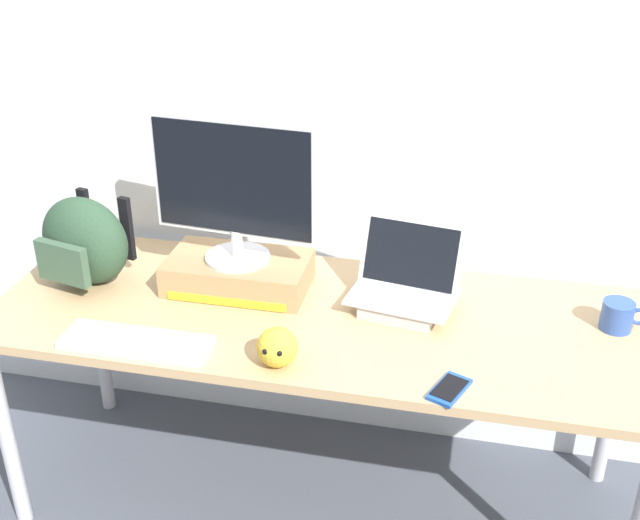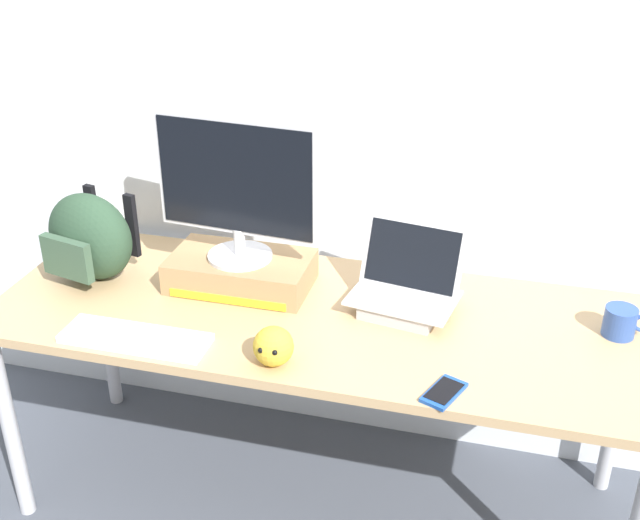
{
  "view_description": "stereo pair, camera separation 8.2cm",
  "coord_description": "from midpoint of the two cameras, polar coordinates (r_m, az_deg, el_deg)",
  "views": [
    {
      "loc": [
        0.45,
        -1.99,
        1.97
      ],
      "look_at": [
        0.0,
        0.0,
        0.92
      ],
      "focal_mm": 44.33,
      "sensor_mm": 36.0,
      "label": 1
    },
    {
      "loc": [
        0.53,
        -1.97,
        1.97
      ],
      "look_at": [
        0.0,
        0.0,
        0.92
      ],
      "focal_mm": 44.33,
      "sensor_mm": 36.0,
      "label": 2
    }
  ],
  "objects": [
    {
      "name": "messenger_backpack",
      "position": [
        2.61,
        -17.5,
        1.29
      ],
      "size": [
        0.34,
        0.28,
        0.29
      ],
      "rotation": [
        0.0,
        0.0,
        -0.23
      ],
      "color": "#28422D",
      "rests_on": "desk"
    },
    {
      "name": "cell_phone",
      "position": [
        2.08,
        8.2,
        -9.22
      ],
      "size": [
        0.12,
        0.15,
        0.01
      ],
      "rotation": [
        0.0,
        0.0,
        -0.38
      ],
      "color": "#19479E",
      "rests_on": "desk"
    },
    {
      "name": "desk",
      "position": [
        2.41,
        -0.97,
        -5.2
      ],
      "size": [
        1.99,
        0.74,
        0.74
      ],
      "color": "tan",
      "rests_on": "ground"
    },
    {
      "name": "plush_toy",
      "position": [
        2.13,
        -4.21,
        -6.31
      ],
      "size": [
        0.11,
        0.11,
        0.11
      ],
      "color": "gold",
      "rests_on": "desk"
    },
    {
      "name": "external_keyboard",
      "position": [
        2.29,
        -14.12,
        -5.76
      ],
      "size": [
        0.43,
        0.14,
        0.02
      ],
      "rotation": [
        0.0,
        0.0,
        0.0
      ],
      "color": "white",
      "rests_on": "desk"
    },
    {
      "name": "back_wall",
      "position": [
        2.58,
        1.42,
        12.26
      ],
      "size": [
        7.0,
        0.1,
        2.6
      ],
      "primitive_type": "cube",
      "color": "silver",
      "rests_on": "ground"
    },
    {
      "name": "desktop_monitor",
      "position": [
        2.39,
        -7.22,
        5.1
      ],
      "size": [
        0.52,
        0.2,
        0.45
      ],
      "rotation": [
        0.0,
        0.0,
        -0.09
      ],
      "color": "silver",
      "rests_on": "toner_box_yellow"
    },
    {
      "name": "ground_plane",
      "position": [
        2.83,
        -0.86,
        -16.76
      ],
      "size": [
        20.0,
        20.0,
        0.0
      ],
      "primitive_type": "plane",
      "color": "#474C56"
    },
    {
      "name": "open_laptop",
      "position": [
        2.39,
        5.11,
        -2.41
      ],
      "size": [
        0.34,
        0.27,
        0.26
      ],
      "rotation": [
        0.0,
        0.0,
        -0.17
      ],
      "color": "#ADADB2",
      "rests_on": "desk"
    },
    {
      "name": "coffee_mug",
      "position": [
        2.43,
        19.83,
        -3.81
      ],
      "size": [
        0.13,
        0.09,
        0.09
      ],
      "color": "#2D4C93",
      "rests_on": "desk"
    },
    {
      "name": "toner_box_yellow",
      "position": [
        2.51,
        -6.83,
        -0.94
      ],
      "size": [
        0.44,
        0.26,
        0.1
      ],
      "color": "#9E7A51",
      "rests_on": "desk"
    }
  ]
}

